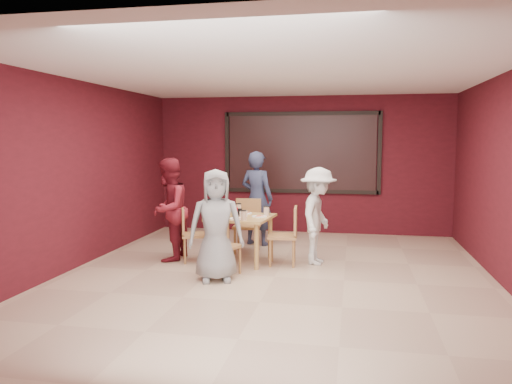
% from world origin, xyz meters
% --- Properties ---
extents(floor, '(7.00, 7.00, 0.00)m').
position_xyz_m(floor, '(0.00, 0.00, 0.00)').
color(floor, '#C9AA8C').
rests_on(floor, ground).
extents(window_blinds, '(3.00, 0.02, 1.50)m').
position_xyz_m(window_blinds, '(0.00, 3.45, 1.65)').
color(window_blinds, black).
extents(dining_table, '(1.02, 1.02, 0.88)m').
position_xyz_m(dining_table, '(-0.65, 0.74, 0.64)').
color(dining_table, '#B18748').
rests_on(dining_table, floor).
extents(chair_front, '(0.52, 0.52, 0.83)m').
position_xyz_m(chair_front, '(-0.75, -0.09, 0.47)').
color(chair_front, '#B17144').
rests_on(chair_front, floor).
extents(chair_back, '(0.46, 0.46, 0.90)m').
position_xyz_m(chair_back, '(-0.71, 1.50, 0.51)').
color(chair_back, '#B17144').
rests_on(chair_back, floor).
extents(chair_left, '(0.53, 0.53, 0.85)m').
position_xyz_m(chair_left, '(-1.44, 0.63, 0.48)').
color(chair_left, '#B17144').
rests_on(chair_left, floor).
extents(chair_right, '(0.47, 0.47, 0.90)m').
position_xyz_m(chair_right, '(0.09, 0.71, 0.51)').
color(chair_right, '#B17144').
rests_on(chair_right, floor).
extents(diner_front, '(0.86, 0.69, 1.52)m').
position_xyz_m(diner_front, '(-0.75, -0.32, 0.76)').
color(diner_front, gray).
rests_on(diner_front, floor).
extents(diner_back, '(0.72, 0.58, 1.71)m').
position_xyz_m(diner_back, '(-0.66, 2.08, 0.85)').
color(diner_back, '#2E3653').
rests_on(diner_back, floor).
extents(diner_left, '(0.63, 0.80, 1.63)m').
position_xyz_m(diner_left, '(-1.81, 0.67, 0.81)').
color(diner_left, maroon).
rests_on(diner_left, floor).
extents(diner_right, '(0.69, 1.03, 1.49)m').
position_xyz_m(diner_right, '(0.54, 0.87, 0.75)').
color(diner_right, silver).
rests_on(diner_right, floor).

